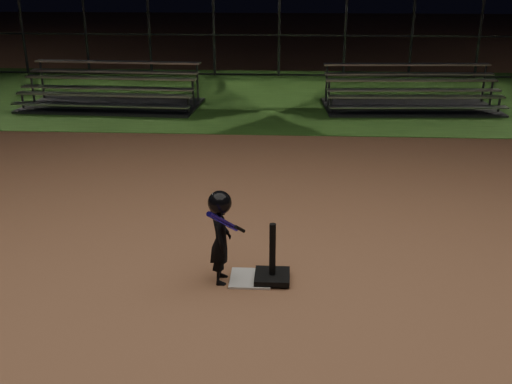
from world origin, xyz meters
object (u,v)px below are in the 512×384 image
bleacher_left (112,99)px  bleacher_right (410,101)px  home_plate (251,278)px  child_batter (221,234)px  batting_tee (272,270)px

bleacher_left → bleacher_right: bleacher_left is taller
bleacher_left → home_plate: bearing=-62.1°
child_batter → bleacher_right: bearing=-25.6°
batting_tee → bleacher_right: 9.13m
bleacher_right → home_plate: bearing=-113.9°
child_batter → home_plate: bearing=-84.7°
child_batter → bleacher_right: (3.56, 8.65, -0.35)m
child_batter → bleacher_right: size_ratio=0.25×
home_plate → bleacher_right: (3.25, 8.61, 0.19)m
home_plate → bleacher_right: size_ratio=0.11×
home_plate → child_batter: bearing=-171.5°
batting_tee → bleacher_right: size_ratio=0.16×
batting_tee → child_batter: size_ratio=0.63×
child_batter → bleacher_left: bearing=20.1°
child_batter → bleacher_left: (-3.62, 8.42, -0.35)m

